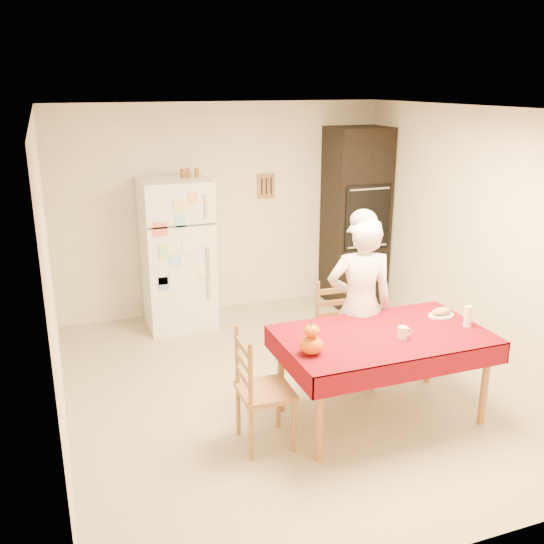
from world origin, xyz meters
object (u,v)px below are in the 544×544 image
refrigerator (177,254)px  wine_glass (468,316)px  bread_plate (441,315)px  seated_woman (360,306)px  chair_far (339,327)px  coffee_mug (402,333)px  oven_cabinet (356,217)px  dining_table (383,341)px  pumpkin_lower (311,345)px  chair_left (257,386)px

refrigerator → wine_glass: bearing=-55.5°
bread_plate → wine_glass: bearing=-73.8°
seated_woman → refrigerator: bearing=-46.8°
chair_far → wine_glass: (0.74, -0.89, 0.34)m
chair_far → coffee_mug: 0.98m
bread_plate → oven_cabinet: bearing=79.2°
dining_table → pumpkin_lower: 0.73m
dining_table → wine_glass: 0.76m
seated_woman → coffee_mug: seated_woman is taller
seated_woman → chair_left: bearing=38.9°
oven_cabinet → pumpkin_lower: oven_cabinet is taller
dining_table → wine_glass: (0.74, -0.10, 0.16)m
dining_table → wine_glass: wine_glass is taller
chair_far → bread_plate: size_ratio=3.96×
chair_left → bread_plate: 1.79m
chair_far → seated_woman: bearing=-77.7°
refrigerator → chair_far: (1.14, -1.84, -0.34)m
pumpkin_lower → wine_glass: wine_glass is taller
dining_table → chair_far: (-0.00, 0.78, -0.18)m
chair_left → wine_glass: bearing=-90.4°
seated_woman → dining_table: bearing=98.5°
wine_glass → chair_left: bearing=177.8°
oven_cabinet → seated_woman: oven_cabinet is taller
seated_woman → pumpkin_lower: size_ratio=8.79×
refrigerator → wine_glass: 3.31m
wine_glass → bread_plate: (-0.07, 0.26, -0.08)m
chair_left → wine_glass: chair_left is taller
dining_table → chair_left: 1.11m
refrigerator → wine_glass: (1.88, -2.73, -0.00)m
refrigerator → chair_far: size_ratio=1.79×
chair_left → wine_glass: size_ratio=5.40×
dining_table → pumpkin_lower: pumpkin_lower is taller
chair_left → wine_glass: 1.87m
coffee_mug → bread_plate: bearing=27.1°
chair_left → pumpkin_lower: (0.39, -0.11, 0.32)m
chair_far → wine_glass: chair_far is taller
seated_woman → wine_glass: 0.91m
wine_glass → bread_plate: 0.28m
dining_table → oven_cabinet: bearing=66.9°
oven_cabinet → bread_plate: (-0.48, -2.52, -0.33)m
refrigerator → chair_left: 2.68m
bread_plate → refrigerator: bearing=126.1°
oven_cabinet → coffee_mug: oven_cabinet is taller
pumpkin_lower → bread_plate: 1.40m
dining_table → coffee_mug: (0.09, -0.14, 0.12)m
chair_far → chair_left: (-1.09, -0.82, 0.00)m
oven_cabinet → dining_table: (-1.14, -2.67, -0.41)m
oven_cabinet → chair_left: 3.56m
oven_cabinet → chair_left: (-2.24, -2.70, -0.59)m
dining_table → pumpkin_lower: bearing=-168.4°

